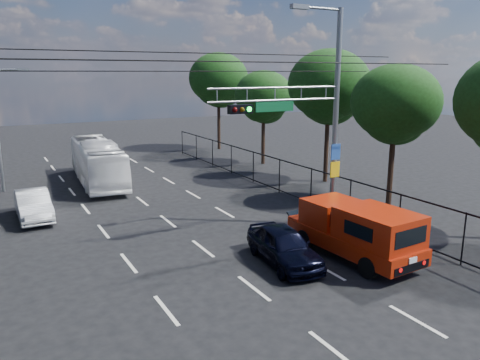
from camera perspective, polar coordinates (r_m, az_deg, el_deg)
ground at (r=12.78m, az=11.38°, el=-19.73°), size 120.00×120.00×0.00m
lane_markings at (r=24.20m, az=-10.43°, el=-3.67°), size 6.12×38.00×0.01m
signal_mast at (r=20.38m, az=9.00°, el=8.30°), size 6.43×0.39×9.50m
utility_wires at (r=18.36m, az=-6.07°, el=14.11°), size 22.00×5.04×0.74m
fence_right at (r=25.72m, az=7.08°, el=-0.18°), size 0.06×34.03×2.00m
tree_right_b at (r=25.16m, az=18.39°, el=8.25°), size 4.50×4.50×7.31m
tree_right_c at (r=29.91m, az=10.77°, el=10.63°), size 5.10×5.10×8.29m
tree_right_d at (r=35.42m, az=2.90°, el=9.75°), size 4.32×4.32×7.02m
tree_right_e at (r=42.48m, az=-2.63°, el=11.75°), size 5.28×5.28×8.58m
red_pickup at (r=18.12m, az=13.87°, el=-5.86°), size 2.35×5.74×2.10m
navy_hatchback at (r=17.29m, az=5.37°, el=-7.98°), size 2.13×4.19×1.37m
white_bus at (r=30.86m, az=-16.99°, el=2.13°), size 2.93×9.75×2.68m
white_van at (r=24.43m, az=-23.89°, el=-2.79°), size 1.47×4.11×1.35m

